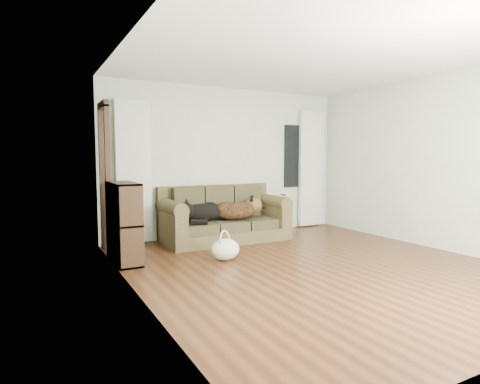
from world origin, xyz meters
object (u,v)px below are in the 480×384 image
dog_black_lab (200,214)px  tote_bag (225,248)px  sofa (225,214)px  dog_shepherd (237,211)px  bookshelf (124,224)px

dog_black_lab → tote_bag: 1.18m
sofa → dog_black_lab: 0.46m
dog_shepherd → tote_bag: (-0.74, -1.09, -0.33)m
bookshelf → sofa: bearing=12.5°
dog_shepherd → bookshelf: bookshelf is taller
dog_black_lab → tote_bag: dog_black_lab is taller
dog_shepherd → bookshelf: bearing=32.1°
dog_black_lab → sofa: bearing=-3.5°
bookshelf → dog_black_lab: bearing=17.6°
sofa → dog_black_lab: bearing=-177.7°
sofa → dog_shepherd: 0.20m
dog_shepherd → tote_bag: dog_shepherd is taller
bookshelf → dog_shepherd: bearing=9.2°
sofa → dog_black_lab: (-0.46, -0.02, 0.03)m
dog_shepherd → tote_bag: bearing=72.7°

